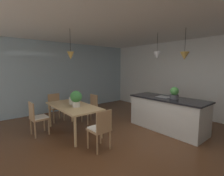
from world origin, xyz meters
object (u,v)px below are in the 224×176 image
(dining_table, at_px, (73,108))
(potted_plant_on_table, at_px, (76,98))
(chair_kitchen_end, at_px, (100,128))
(chair_window_end, at_px, (56,106))
(potted_plant_on_island, at_px, (174,93))
(chair_far_left, at_px, (91,107))
(vase_on_dining_table, at_px, (72,101))
(kitchen_island, at_px, (167,113))
(chair_near_left, at_px, (37,117))

(dining_table, bearing_deg, potted_plant_on_table, -0.66)
(dining_table, distance_m, chair_kitchen_end, 1.26)
(chair_window_end, xyz_separation_m, potted_plant_on_island, (2.94, 2.11, 0.58))
(chair_window_end, relative_size, potted_plant_on_island, 2.74)
(dining_table, distance_m, chair_far_left, 0.91)
(potted_plant_on_island, distance_m, potted_plant_on_table, 2.58)
(potted_plant_on_island, height_order, vase_on_dining_table, potted_plant_on_island)
(potted_plant_on_table, bearing_deg, chair_kitchen_end, 0.21)
(potted_plant_on_table, bearing_deg, dining_table, 179.34)
(chair_kitchen_end, height_order, kitchen_island, kitchen_island)
(chair_kitchen_end, bearing_deg, potted_plant_on_island, 78.17)
(dining_table, xyz_separation_m, chair_far_left, (-0.40, 0.80, -0.19))
(vase_on_dining_table, bearing_deg, potted_plant_on_table, -7.28)
(chair_window_end, relative_size, chair_near_left, 1.00)
(dining_table, relative_size, kitchen_island, 0.85)
(potted_plant_on_table, bearing_deg, chair_window_end, -179.99)
(kitchen_island, bearing_deg, chair_kitchen_end, -96.85)
(kitchen_island, bearing_deg, chair_window_end, -142.52)
(dining_table, height_order, chair_near_left, chair_near_left)
(chair_far_left, bearing_deg, kitchen_island, 34.61)
(kitchen_island, distance_m, potted_plant_on_table, 2.53)
(vase_on_dining_table, bearing_deg, dining_table, -16.29)
(chair_kitchen_end, bearing_deg, chair_window_end, -179.91)
(chair_near_left, distance_m, chair_kitchen_end, 1.83)
(chair_window_end, bearing_deg, chair_kitchen_end, 0.09)
(chair_window_end, xyz_separation_m, vase_on_dining_table, (1.11, 0.05, 0.35))
(chair_kitchen_end, distance_m, potted_plant_on_island, 2.23)
(dining_table, distance_m, potted_plant_on_table, 0.37)
(vase_on_dining_table, bearing_deg, potted_plant_on_island, 48.35)
(chair_near_left, xyz_separation_m, potted_plant_on_table, (0.60, 0.79, 0.49))
(chair_window_end, distance_m, chair_kitchen_end, 2.50)
(potted_plant_on_table, bearing_deg, chair_far_left, 127.06)
(dining_table, height_order, potted_plant_on_table, potted_plant_on_table)
(chair_near_left, xyz_separation_m, chair_far_left, (-0.00, 1.59, 0.00))
(dining_table, relative_size, potted_plant_on_island, 5.55)
(dining_table, height_order, kitchen_island, kitchen_island)
(chair_near_left, relative_size, chair_far_left, 1.00)
(dining_table, relative_size, vase_on_dining_table, 9.36)
(chair_near_left, xyz_separation_m, chair_kitchen_end, (1.65, 0.80, 0.00))
(dining_table, height_order, potted_plant_on_island, potted_plant_on_island)
(chair_near_left, bearing_deg, kitchen_island, 56.85)
(dining_table, relative_size, chair_far_left, 2.02)
(chair_near_left, distance_m, chair_far_left, 1.59)
(potted_plant_on_island, bearing_deg, chair_kitchen_end, -101.83)
(chair_far_left, bearing_deg, chair_near_left, -89.90)
(chair_window_end, bearing_deg, potted_plant_on_island, 35.66)
(kitchen_island, xyz_separation_m, potted_plant_on_island, (0.19, 0.00, 0.59))
(potted_plant_on_island, bearing_deg, potted_plant_on_table, -125.13)
(chair_window_end, distance_m, chair_far_left, 1.17)
(chair_window_end, bearing_deg, kitchen_island, 37.48)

